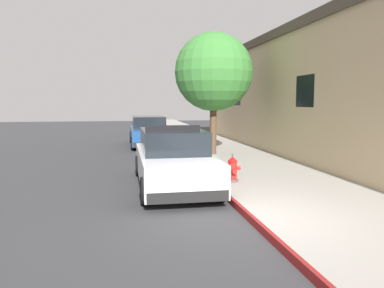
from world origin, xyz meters
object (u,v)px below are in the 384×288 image
(police_cruiser, at_px, (173,160))
(street_tree, at_px, (213,72))
(parked_car_silver_ahead, at_px, (149,132))
(fire_hydrant, at_px, (233,169))

(police_cruiser, distance_m, street_tree, 6.29)
(police_cruiser, distance_m, parked_car_silver_ahead, 9.83)
(police_cruiser, bearing_deg, street_tree, 65.32)
(police_cruiser, xyz_separation_m, street_tree, (2.35, 5.12, 2.79))
(parked_car_silver_ahead, relative_size, street_tree, 0.97)
(street_tree, bearing_deg, fire_hydrant, -98.06)
(parked_car_silver_ahead, bearing_deg, fire_hydrant, -81.02)
(fire_hydrant, relative_size, street_tree, 0.15)
(parked_car_silver_ahead, xyz_separation_m, street_tree, (2.39, -4.71, 2.79))
(police_cruiser, xyz_separation_m, parked_car_silver_ahead, (-0.04, 9.83, -0.00))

